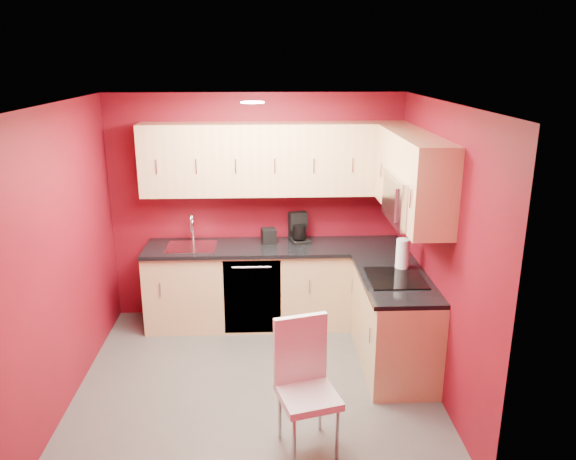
{
  "coord_description": "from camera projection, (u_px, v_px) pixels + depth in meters",
  "views": [
    {
      "loc": [
        0.1,
        -4.53,
        2.84
      ],
      "look_at": [
        0.31,
        0.55,
        1.28
      ],
      "focal_mm": 35.0,
      "sensor_mm": 36.0,
      "label": 1
    }
  ],
  "objects": [
    {
      "name": "base_cabinets_right",
      "position": [
        393.0,
        323.0,
        5.32
      ],
      "size": [
        0.6,
        1.3,
        0.87
      ],
      "primitive_type": "cube",
      "color": "tan",
      "rests_on": "floor"
    },
    {
      "name": "upper_cabinets_back",
      "position": [
        274.0,
        159.0,
        5.89
      ],
      "size": [
        2.8,
        0.35,
        0.75
      ],
      "primitive_type": "cube",
      "color": "#E2B380",
      "rests_on": "wall_back"
    },
    {
      "name": "countertop_right",
      "position": [
        395.0,
        279.0,
        5.17
      ],
      "size": [
        0.63,
        1.27,
        0.04
      ],
      "primitive_type": "cube",
      "color": "black",
      "rests_on": "base_cabinets_right"
    },
    {
      "name": "countertop_back",
      "position": [
        275.0,
        247.0,
        6.03
      ],
      "size": [
        2.8,
        0.63,
        0.04
      ],
      "primitive_type": "cube",
      "color": "black",
      "rests_on": "base_cabinets_back"
    },
    {
      "name": "floor",
      "position": [
        257.0,
        381.0,
        5.16
      ],
      "size": [
        3.2,
        3.2,
        0.0
      ],
      "primitive_type": "plane",
      "color": "#484643",
      "rests_on": "ground"
    },
    {
      "name": "microwave",
      "position": [
        413.0,
        199.0,
        4.91
      ],
      "size": [
        0.42,
        0.76,
        0.42
      ],
      "color": "silver",
      "rests_on": "upper_cabinets_right"
    },
    {
      "name": "cooktop",
      "position": [
        395.0,
        278.0,
        5.13
      ],
      "size": [
        0.5,
        0.55,
        0.01
      ],
      "primitive_type": "cube",
      "color": "black",
      "rests_on": "countertop_right"
    },
    {
      "name": "wall_right",
      "position": [
        439.0,
        250.0,
        4.85
      ],
      "size": [
        0.0,
        3.0,
        3.0
      ],
      "primitive_type": "plane",
      "rotation": [
        1.57,
        0.0,
        -1.57
      ],
      "color": "maroon",
      "rests_on": "floor"
    },
    {
      "name": "ceiling",
      "position": [
        252.0,
        103.0,
        4.42
      ],
      "size": [
        3.2,
        3.2,
        0.0
      ],
      "primitive_type": "plane",
      "rotation": [
        3.14,
        0.0,
        0.0
      ],
      "color": "white",
      "rests_on": "wall_back"
    },
    {
      "name": "napkin_holder",
      "position": [
        269.0,
        236.0,
        6.1
      ],
      "size": [
        0.17,
        0.17,
        0.16
      ],
      "primitive_type": null,
      "rotation": [
        0.0,
        0.0,
        0.2
      ],
      "color": "black",
      "rests_on": "countertop_back"
    },
    {
      "name": "downlight",
      "position": [
        252.0,
        102.0,
        4.71
      ],
      "size": [
        0.2,
        0.2,
        0.01
      ],
      "primitive_type": "cylinder",
      "color": "white",
      "rests_on": "ceiling"
    },
    {
      "name": "base_cabinets_back",
      "position": [
        276.0,
        286.0,
        6.18
      ],
      "size": [
        2.8,
        0.6,
        0.87
      ],
      "primitive_type": "cube",
      "color": "tan",
      "rests_on": "floor"
    },
    {
      "name": "wall_front",
      "position": [
        251.0,
        336.0,
        3.36
      ],
      "size": [
        3.2,
        0.0,
        3.2
      ],
      "primitive_type": "plane",
      "rotation": [
        -1.57,
        0.0,
        0.0
      ],
      "color": "maroon",
      "rests_on": "floor"
    },
    {
      "name": "upper_cabinets_right",
      "position": [
        411.0,
        168.0,
        5.08
      ],
      "size": [
        0.35,
        1.55,
        0.75
      ],
      "color": "#E2B380",
      "rests_on": "wall_right"
    },
    {
      "name": "dining_chair",
      "position": [
        308.0,
        389.0,
        4.12
      ],
      "size": [
        0.51,
        0.52,
        1.02
      ],
      "primitive_type": null,
      "rotation": [
        0.0,
        0.0,
        0.26
      ],
      "color": "silver",
      "rests_on": "floor"
    },
    {
      "name": "wall_back",
      "position": [
        257.0,
        208.0,
        6.22
      ],
      "size": [
        3.2,
        0.0,
        3.2
      ],
      "primitive_type": "plane",
      "rotation": [
        1.57,
        0.0,
        0.0
      ],
      "color": "maroon",
      "rests_on": "floor"
    },
    {
      "name": "coffee_maker",
      "position": [
        300.0,
        228.0,
        6.1
      ],
      "size": [
        0.26,
        0.3,
        0.32
      ],
      "primitive_type": null,
      "rotation": [
        0.0,
        0.0,
        0.3
      ],
      "color": "black",
      "rests_on": "countertop_back"
    },
    {
      "name": "wall_left",
      "position": [
        65.0,
        255.0,
        4.73
      ],
      "size": [
        0.0,
        3.0,
        3.0
      ],
      "primitive_type": "plane",
      "rotation": [
        1.57,
        0.0,
        1.57
      ],
      "color": "maroon",
      "rests_on": "floor"
    },
    {
      "name": "dishwasher_front",
      "position": [
        252.0,
        297.0,
        5.9
      ],
      "size": [
        0.6,
        0.02,
        0.82
      ],
      "primitive_type": "cube",
      "color": "black",
      "rests_on": "base_cabinets_back"
    },
    {
      "name": "sink",
      "position": [
        191.0,
        243.0,
        6.0
      ],
      "size": [
        0.52,
        0.42,
        0.35
      ],
      "color": "silver",
      "rests_on": "countertop_back"
    },
    {
      "name": "paper_towel",
      "position": [
        402.0,
        254.0,
        5.33
      ],
      "size": [
        0.22,
        0.22,
        0.29
      ],
      "primitive_type": null,
      "rotation": [
        0.0,
        0.0,
        0.39
      ],
      "color": "white",
      "rests_on": "countertop_right"
    }
  ]
}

